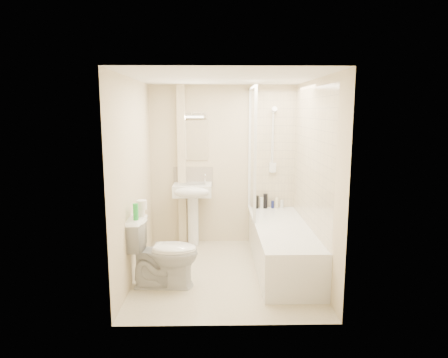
{
  "coord_description": "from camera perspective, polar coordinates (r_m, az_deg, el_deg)",
  "views": [
    {
      "loc": [
        -0.1,
        -4.76,
        2.02
      ],
      "look_at": [
        -0.01,
        0.2,
        1.17
      ],
      "focal_mm": 32.0,
      "sensor_mm": 36.0,
      "label": 1
    }
  ],
  "objects": [
    {
      "name": "splashback",
      "position": [
        6.09,
        -4.42,
        0.35
      ],
      "size": [
        0.6,
        0.02,
        0.3
      ],
      "primitive_type": "cube",
      "color": "beige",
      "rests_on": "wall_back"
    },
    {
      "name": "ceiling",
      "position": [
        4.78,
        0.12,
        14.29
      ],
      "size": [
        2.2,
        2.5,
        0.02
      ],
      "primitive_type": "cube",
      "color": "white",
      "rests_on": "wall_back"
    },
    {
      "name": "bottle_white_b",
      "position": [
        6.17,
        8.27,
        -3.58
      ],
      "size": [
        0.05,
        0.05,
        0.12
      ],
      "primitive_type": "cylinder",
      "color": "silver",
      "rests_on": "bathtub"
    },
    {
      "name": "bottle_white_a",
      "position": [
        6.12,
        5.4,
        -3.4
      ],
      "size": [
        0.05,
        0.05,
        0.17
      ],
      "primitive_type": "cylinder",
      "color": "white",
      "rests_on": "bathtub"
    },
    {
      "name": "wall_back",
      "position": [
        6.07,
        -0.13,
        1.96
      ],
      "size": [
        2.2,
        0.02,
        2.4
      ],
      "primitive_type": "cube",
      "color": "beige",
      "rests_on": "ground"
    },
    {
      "name": "tile_back",
      "position": [
        6.09,
        6.97,
        4.05
      ],
      "size": [
        0.7,
        0.01,
        1.75
      ],
      "primitive_type": "cube",
      "color": "beige",
      "rests_on": "wall_back"
    },
    {
      "name": "pedestal_sink",
      "position": [
        5.92,
        -4.52,
        -2.57
      ],
      "size": [
        0.56,
        0.51,
        1.08
      ],
      "color": "white",
      "rests_on": "ground"
    },
    {
      "name": "wall_left",
      "position": [
        4.93,
        -12.76,
        -0.08
      ],
      "size": [
        0.02,
        2.5,
        2.4
      ],
      "primitive_type": "cube",
      "color": "beige",
      "rests_on": "ground"
    },
    {
      "name": "wall_right",
      "position": [
        4.98,
        12.88,
        -0.0
      ],
      "size": [
        0.02,
        2.5,
        2.4
      ],
      "primitive_type": "cube",
      "color": "beige",
      "rests_on": "ground"
    },
    {
      "name": "pipe_boxing",
      "position": [
        6.03,
        -6.02,
        1.86
      ],
      "size": [
        0.12,
        0.12,
        2.4
      ],
      "primitive_type": "cube",
      "color": "beige",
      "rests_on": "ground"
    },
    {
      "name": "floor",
      "position": [
        5.17,
        0.11,
        -13.25
      ],
      "size": [
        2.5,
        2.5,
        0.0
      ],
      "primitive_type": "plane",
      "color": "beige",
      "rests_on": "ground"
    },
    {
      "name": "toilet_roll_upper",
      "position": [
        4.67,
        -11.68,
        -3.63
      ],
      "size": [
        0.12,
        0.12,
        0.11
      ],
      "primitive_type": "cylinder",
      "color": "white",
      "rests_on": "toilet_roll_lower"
    },
    {
      "name": "green_bottle",
      "position": [
        4.56,
        -12.5,
        -4.6
      ],
      "size": [
        0.06,
        0.06,
        0.19
      ],
      "primitive_type": "cylinder",
      "color": "green",
      "rests_on": "toilet"
    },
    {
      "name": "shower_fixture",
      "position": [
        6.03,
        7.03,
        5.15
      ],
      "size": [
        0.1,
        0.16,
        0.99
      ],
      "color": "white",
      "rests_on": "wall_back"
    },
    {
      "name": "mirror",
      "position": [
        6.03,
        -4.49,
        5.51
      ],
      "size": [
        0.46,
        0.01,
        0.6
      ],
      "primitive_type": "cube",
      "color": "white",
      "rests_on": "wall_back"
    },
    {
      "name": "toilet_roll_lower",
      "position": [
        4.74,
        -11.9,
        -4.66
      ],
      "size": [
        0.11,
        0.11,
        0.09
      ],
      "primitive_type": "cylinder",
      "color": "white",
      "rests_on": "toilet"
    },
    {
      "name": "bottle_black_a",
      "position": [
        6.11,
        4.68,
        -3.3
      ],
      "size": [
        0.06,
        0.06,
        0.19
      ],
      "primitive_type": "cylinder",
      "color": "black",
      "rests_on": "bathtub"
    },
    {
      "name": "bathtub",
      "position": [
        5.32,
        8.28,
        -9.35
      ],
      "size": [
        0.7,
        2.1,
        0.55
      ],
      "color": "white",
      "rests_on": "ground"
    },
    {
      "name": "strip_light",
      "position": [
        5.99,
        -4.55,
        9.03
      ],
      "size": [
        0.42,
        0.07,
        0.07
      ],
      "primitive_type": "cube",
      "color": "silver",
      "rests_on": "wall_back"
    },
    {
      "name": "bottle_cream",
      "position": [
        6.15,
        7.53,
        -3.42
      ],
      "size": [
        0.05,
        0.05,
        0.16
      ],
      "primitive_type": "cylinder",
      "color": "#F5E9BD",
      "rests_on": "bathtub"
    },
    {
      "name": "tile_right",
      "position": [
        5.14,
        12.31,
        2.85
      ],
      "size": [
        0.01,
        2.1,
        1.75
      ],
      "primitive_type": "cube",
      "color": "beige",
      "rests_on": "wall_right"
    },
    {
      "name": "bottle_blue",
      "position": [
        6.15,
        6.95,
        -3.63
      ],
      "size": [
        0.05,
        0.05,
        0.11
      ],
      "primitive_type": "cylinder",
      "color": "#131A53",
      "rests_on": "bathtub"
    },
    {
      "name": "toilet",
      "position": [
        4.74,
        -8.68,
        -10.28
      ],
      "size": [
        0.54,
        0.85,
        0.82
      ],
      "primitive_type": "imported",
      "rotation": [
        0.0,
        0.0,
        1.52
      ],
      "color": "white",
      "rests_on": "ground"
    },
    {
      "name": "shower_screen",
      "position": [
        5.61,
        4.05,
        3.87
      ],
      "size": [
        0.04,
        0.92,
        1.8
      ],
      "color": "white",
      "rests_on": "bathtub"
    },
    {
      "name": "bottle_black_b",
      "position": [
        6.12,
        5.92,
        -3.14
      ],
      "size": [
        0.07,
        0.07,
        0.22
      ],
      "primitive_type": "cylinder",
      "color": "black",
      "rests_on": "bathtub"
    }
  ]
}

